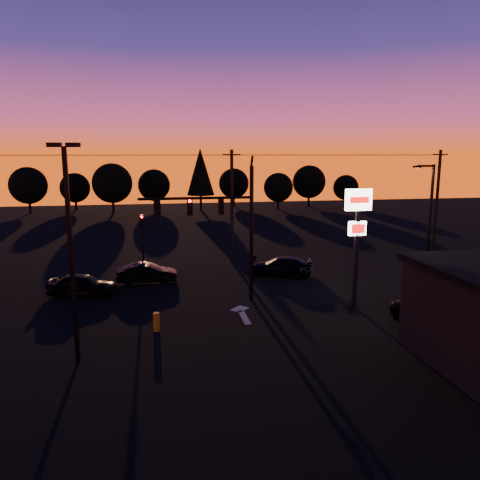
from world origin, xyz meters
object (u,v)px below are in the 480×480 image
Objects in this scene: secondary_signal at (142,235)px; parking_lot_light at (70,240)px; pylon_sign at (357,223)px; car_right at (280,266)px; streetlight at (429,219)px; car_mid at (147,273)px; traffic_signal_mast at (225,219)px; bollard at (157,322)px; car_left at (82,285)px; suv_parked at (441,315)px.

parking_lot_light is at bearing -99.79° from secondary_signal.
pylon_sign reaches higher than car_right.
car_mid is at bearing 169.50° from streetlight.
secondary_signal is (-4.90, 7.49, -2.07)m from traffic_signal_mast.
pylon_sign reaches higher than bollard.
streetlight is at bearing -17.56° from secondary_signal.
car_left reaches higher than car_mid.
traffic_signal_mast is 9.90m from car_left.
bollard is at bearing 148.07° from suv_parked.
pylon_sign is 8.00m from streetlight.
pylon_sign reaches higher than car_left.
bollard is (0.83, -11.61, -2.39)m from secondary_signal.
parking_lot_light is 18.04m from suv_parked.
pylon_sign is 7.20× the size of bollard.
car_mid is (-0.55, 9.08, 0.19)m from bollard.
secondary_signal is 3.36m from car_mid.
secondary_signal is 6.45m from car_left.
parking_lot_light reaches higher than car_right.
car_mid is (0.28, -2.53, -2.19)m from secondary_signal.
streetlight is at bearing -82.04° from car_left.
bollard is 0.23× the size of car_left.
pylon_sign is at bearing 17.23° from parking_lot_light.
car_mid is 0.82× the size of suv_parked.
traffic_signal_mast is 7.31m from bollard.
traffic_signal_mast is 8.01m from car_mid.
parking_lot_light is 6.51m from bollard.
pylon_sign is 12.13m from bollard.
secondary_signal reaches higher than car_mid.
streetlight is 1.93× the size of car_left.
streetlight is at bearing 30.08° from pylon_sign.
parking_lot_light is at bearing -21.90° from car_right.
streetlight is 19.32m from car_mid.
pylon_sign is at bearing -149.92° from streetlight.
suv_parked is (-3.97, -7.87, -3.74)m from streetlight.
streetlight reaches higher than secondary_signal.
parking_lot_light reaches higher than secondary_signal.
car_left is 13.61m from car_right.
car_left is at bearing 96.81° from parking_lot_light.
streetlight reaches higher than car_left.
car_mid reaches higher than bollard.
secondary_signal reaches higher than suv_parked.
traffic_signal_mast reaches higher than pylon_sign.
car_left reaches higher than suv_parked.
traffic_signal_mast is 10.19m from parking_lot_light.
streetlight reaches higher than car_mid.
parking_lot_light is 1.86× the size of suv_parked.
parking_lot_light is 17.83m from car_right.
streetlight reaches higher than bollard.
car_left is at bearing 131.27° from suv_parked.
streetlight is 8.47× the size of bollard.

